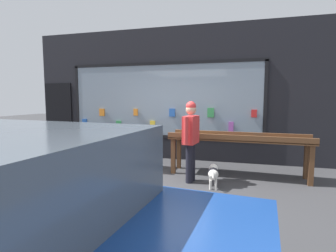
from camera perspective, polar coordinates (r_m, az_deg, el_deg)
name	(u,v)px	position (r m, az deg, el deg)	size (l,w,h in m)	color
ground_plane	(142,185)	(5.11, -5.61, -12.71)	(40.00, 40.00, 0.00)	#38383A
shopfront_facade	(171,95)	(7.14, 0.75, 6.79)	(8.15, 0.29, 3.52)	black
display_table_left	(93,135)	(6.67, -16.08, -1.88)	(2.93, 0.77, 0.93)	brown
display_table_right	(238,142)	(5.70, 14.99, -3.29)	(2.93, 0.74, 0.91)	brown
person_browsing	(191,136)	(5.12, 4.98, -2.15)	(0.28, 0.63, 1.58)	black
small_dog	(213,173)	(4.97, 9.84, -10.02)	(0.22, 0.54, 0.39)	white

